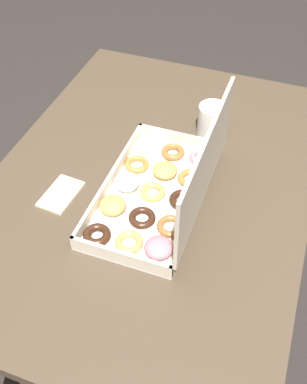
% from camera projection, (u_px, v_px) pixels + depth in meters
% --- Properties ---
extents(ground_plane, '(8.00, 8.00, 0.00)m').
position_uv_depth(ground_plane, '(152.00, 326.00, 1.65)').
color(ground_plane, '#2D2826').
extents(dining_table, '(1.05, 0.76, 0.77)m').
position_uv_depth(dining_table, '(152.00, 211.00, 1.18)').
color(dining_table, '#4C3D2D').
rests_on(dining_table, ground_plane).
extents(donut_box, '(0.40, 0.23, 0.23)m').
position_uv_depth(donut_box, '(164.00, 188.00, 1.01)').
color(donut_box, white).
rests_on(donut_box, dining_table).
extents(coffee_mug, '(0.07, 0.07, 0.09)m').
position_uv_depth(coffee_mug, '(212.00, 120.00, 1.18)').
color(coffee_mug, white).
rests_on(coffee_mug, dining_table).
extents(paper_napkin, '(0.12, 0.08, 0.01)m').
position_uv_depth(paper_napkin, '(61.00, 194.00, 1.05)').
color(paper_napkin, beige).
rests_on(paper_napkin, dining_table).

